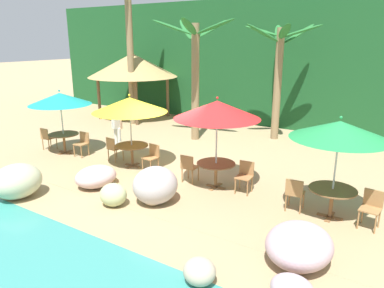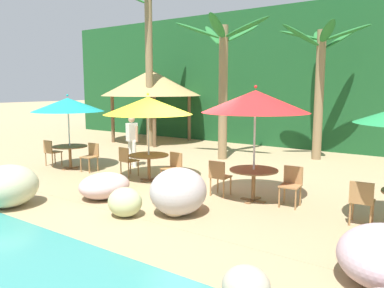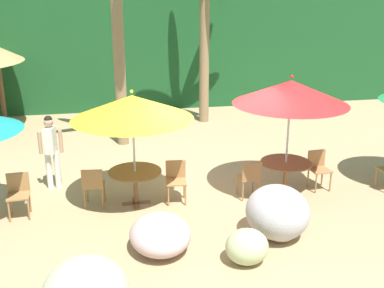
{
  "view_description": "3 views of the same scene",
  "coord_description": "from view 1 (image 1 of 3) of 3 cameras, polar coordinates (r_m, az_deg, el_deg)",
  "views": [
    {
      "loc": [
        6.31,
        -8.79,
        4.12
      ],
      "look_at": [
        0.35,
        0.49,
        0.95
      ],
      "focal_mm": 34.14,
      "sensor_mm": 36.0,
      "label": 1
    },
    {
      "loc": [
        5.44,
        -8.01,
        2.58
      ],
      "look_at": [
        -0.54,
        0.4,
        1.07
      ],
      "focal_mm": 36.25,
      "sensor_mm": 36.0,
      "label": 2
    },
    {
      "loc": [
        -2.15,
        -9.0,
        4.3
      ],
      "look_at": [
        -0.33,
        0.59,
        1.02
      ],
      "focal_mm": 43.3,
      "sensor_mm": 36.0,
      "label": 3
    }
  ],
  "objects": [
    {
      "name": "umbrella_green",
      "position": [
        8.82,
        22.07,
        2.04
      ],
      "size": [
        2.21,
        2.21,
        2.48
      ],
      "color": "silver",
      "rests_on": "ground"
    },
    {
      "name": "palm_tree_second",
      "position": [
        15.14,
        0.51,
        13.07
      ],
      "size": [
        3.43,
        3.44,
        4.98
      ],
      "color": "olive",
      "rests_on": "ground"
    },
    {
      "name": "foliage_backdrop",
      "position": [
        18.91,
        13.47,
        12.24
      ],
      "size": [
        28.0,
        2.4,
        6.0
      ],
      "color": "#194C23",
      "rests_on": "ground"
    },
    {
      "name": "waiter_in_white",
      "position": [
        14.19,
        -11.65,
        2.97
      ],
      "size": [
        0.52,
        0.37,
        1.7
      ],
      "color": "white",
      "rests_on": "ground"
    },
    {
      "name": "ground_plane",
      "position": [
        11.58,
        -2.77,
        -4.8
      ],
      "size": [
        120.0,
        120.0,
        0.0
      ],
      "primitive_type": "plane",
      "color": "tan"
    },
    {
      "name": "palm_tree_nearest",
      "position": [
        18.37,
        -9.79,
        16.72
      ],
      "size": [
        3.06,
        3.16,
        6.85
      ],
      "color": "olive",
      "rests_on": "ground"
    },
    {
      "name": "terrace_deck",
      "position": [
        11.58,
        -2.77,
        -4.78
      ],
      "size": [
        18.0,
        5.2,
        0.01
      ],
      "color": "tan",
      "rests_on": "ground"
    },
    {
      "name": "chair_yellow_seaward",
      "position": [
        11.81,
        -6.24,
        -1.83
      ],
      "size": [
        0.46,
        0.47,
        0.87
      ],
      "color": "#9E7042",
      "rests_on": "ground"
    },
    {
      "name": "chair_red_seaward",
      "position": [
        10.24,
        8.3,
        -4.74
      ],
      "size": [
        0.45,
        0.46,
        0.87
      ],
      "color": "#9E7042",
      "rests_on": "ground"
    },
    {
      "name": "dining_table_teal",
      "position": [
        14.39,
        -19.4,
        1.03
      ],
      "size": [
        1.1,
        1.1,
        0.74
      ],
      "color": "brown",
      "rests_on": "ground"
    },
    {
      "name": "dining_table_green",
      "position": [
        9.29,
        21.07,
        -7.26
      ],
      "size": [
        1.1,
        1.1,
        0.74
      ],
      "color": "brown",
      "rests_on": "ground"
    },
    {
      "name": "chair_red_inland",
      "position": [
        10.77,
        -0.52,
        -3.51
      ],
      "size": [
        0.44,
        0.45,
        0.87
      ],
      "color": "#9E7042",
      "rests_on": "ground"
    },
    {
      "name": "umbrella_yellow",
      "position": [
        11.97,
        -9.71,
        6.06
      ],
      "size": [
        2.44,
        2.44,
        2.44
      ],
      "color": "silver",
      "rests_on": "ground"
    },
    {
      "name": "palapa_hut",
      "position": [
        19.89,
        -9.27,
        12.03
      ],
      "size": [
        4.72,
        4.72,
        3.41
      ],
      "color": "brown",
      "rests_on": "ground"
    },
    {
      "name": "chair_green_inland",
      "position": [
        9.36,
        15.75,
        -7.27
      ],
      "size": [
        0.45,
        0.46,
        0.87
      ],
      "color": "#9E7042",
      "rests_on": "ground"
    },
    {
      "name": "dining_table_yellow",
      "position": [
        12.31,
        -9.39,
        -0.71
      ],
      "size": [
        1.1,
        1.1,
        0.74
      ],
      "color": "brown",
      "rests_on": "ground"
    },
    {
      "name": "rock_seawall",
      "position": [
        8.35,
        -3.7,
        -10.56
      ],
      "size": [
        15.42,
        3.09,
        0.96
      ],
      "color": "beige",
      "rests_on": "ground"
    },
    {
      "name": "umbrella_teal",
      "position": [
        14.11,
        -19.94,
        6.66
      ],
      "size": [
        2.23,
        2.23,
        2.38
      ],
      "color": "silver",
      "rests_on": "ground"
    },
    {
      "name": "chair_teal_seaward",
      "position": [
        13.87,
        -16.73,
        0.29
      ],
      "size": [
        0.45,
        0.45,
        0.87
      ],
      "color": "#9E7042",
      "rests_on": "ground"
    },
    {
      "name": "palm_tree_third",
      "position": [
        15.64,
        13.48,
        12.51
      ],
      "size": [
        3.18,
        2.93,
        4.76
      ],
      "color": "olive",
      "rests_on": "ground"
    },
    {
      "name": "umbrella_red",
      "position": [
        9.99,
        3.94,
        5.38
      ],
      "size": [
        2.41,
        2.41,
        2.63
      ],
      "color": "silver",
      "rests_on": "ground"
    },
    {
      "name": "dining_table_red",
      "position": [
        10.43,
        3.76,
        -3.62
      ],
      "size": [
        1.1,
        1.1,
        0.74
      ],
      "color": "brown",
      "rests_on": "ground"
    },
    {
      "name": "chair_yellow_inland",
      "position": [
        12.91,
        -12.19,
        -0.54
      ],
      "size": [
        0.46,
        0.47,
        0.87
      ],
      "color": "#9E7042",
      "rests_on": "ground"
    },
    {
      "name": "chair_teal_inland",
      "position": [
        15.02,
        -21.7,
        1.0
      ],
      "size": [
        0.43,
        0.44,
        0.87
      ],
      "color": "#9E7042",
      "rests_on": "ground"
    },
    {
      "name": "chair_green_seaward",
      "position": [
        9.24,
        26.23,
        -8.7
      ],
      "size": [
        0.46,
        0.47,
        0.87
      ],
      "color": "#9E7042",
      "rests_on": "ground"
    }
  ]
}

